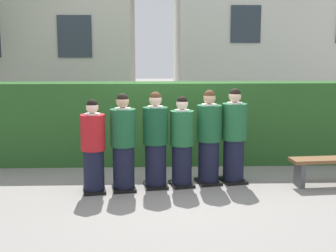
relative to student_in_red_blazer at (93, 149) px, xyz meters
The scene contains 11 objects.
ground_plane 1.45m from the student_in_red_blazer, 12.45° to the left, with size 60.00×60.00×0.00m, color gray.
student_in_red_blazer is the anchor object (origin of this frame).
student_front_row_1 0.49m from the student_in_red_blazer, 12.12° to the left, with size 0.44×0.54×1.62m.
student_front_row_2 1.05m from the student_in_red_blazer, 14.10° to the left, with size 0.44×0.51×1.63m.
student_front_row_3 1.50m from the student_in_red_blazer, 11.76° to the left, with size 0.45×0.53×1.55m.
student_front_row_4 1.99m from the student_in_red_blazer, 12.86° to the left, with size 0.48×0.56×1.64m.
student_front_row_5 2.44m from the student_in_red_blazer, 11.98° to the left, with size 0.49×0.57×1.66m.
hedge 2.30m from the student_in_red_blazer, 57.70° to the left, with size 8.42×0.70×1.67m.
school_building_main 10.58m from the student_in_red_blazer, 58.13° to the left, with size 7.55×4.37×7.10m.
school_building_annex 7.57m from the student_in_red_blazer, 108.32° to the left, with size 5.63×3.78×5.89m.
wooden_bench 4.05m from the student_in_red_blazer, ahead, with size 1.43×0.48×0.48m.
Camera 1 is at (-0.26, -7.59, 2.31)m, focal length 48.99 mm.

